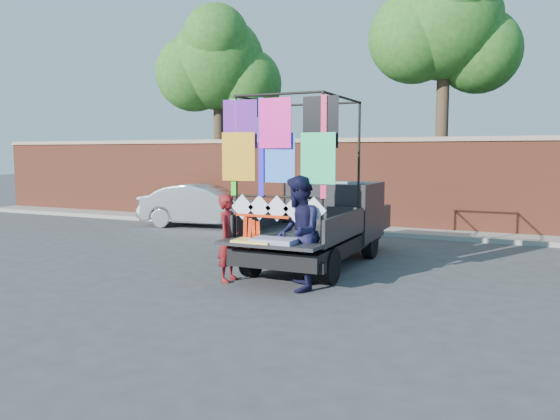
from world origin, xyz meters
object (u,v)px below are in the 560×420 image
at_px(pickup_truck, 328,222).
at_px(woman, 229,238).
at_px(sedan, 205,205).
at_px(man, 298,233).

height_order(pickup_truck, woman, pickup_truck).
bearing_deg(sedan, pickup_truck, -133.20).
xyz_separation_m(sedan, man, (5.42, -5.79, 0.29)).
relative_size(pickup_truck, man, 2.71).
distance_m(woman, man, 1.32).
distance_m(pickup_truck, sedan, 5.99).
distance_m(sedan, man, 7.94).
xyz_separation_m(pickup_truck, man, (0.40, -2.52, 0.13)).
bearing_deg(man, pickup_truck, 166.12).
relative_size(pickup_truck, woman, 3.33).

